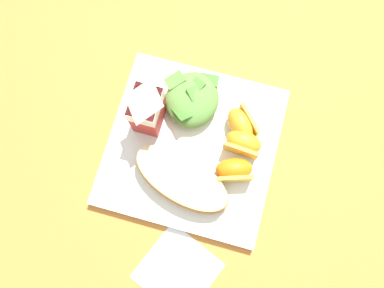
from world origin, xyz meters
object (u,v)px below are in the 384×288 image
object	(u,v)px
white_plate	(192,146)
orange_wedge_front	(234,170)
milk_carton	(146,108)
orange_wedge_rear	(242,124)
paper_napkin	(178,271)
cheesy_pizza_bread	(182,179)
green_salad_pile	(192,99)
orange_wedge_middle	(243,143)

from	to	relation	value
white_plate	orange_wedge_front	bearing A→B (deg)	-108.88
milk_carton	orange_wedge_rear	distance (m)	0.16
orange_wedge_rear	paper_napkin	size ratio (longest dim) A/B	0.62
white_plate	cheesy_pizza_bread	bearing A→B (deg)	-179.78
milk_carton	orange_wedge_front	bearing A→B (deg)	-108.20
cheesy_pizza_bread	green_salad_pile	world-z (taller)	green_salad_pile
white_plate	cheesy_pizza_bread	xyz separation A→B (m)	(-0.06, -0.00, 0.03)
cheesy_pizza_bread	orange_wedge_front	size ratio (longest dim) A/B	2.72
cheesy_pizza_bread	green_salad_pile	size ratio (longest dim) A/B	1.84
green_salad_pile	orange_wedge_rear	size ratio (longest dim) A/B	1.47
white_plate	milk_carton	size ratio (longest dim) A/B	2.55
orange_wedge_front	paper_napkin	world-z (taller)	orange_wedge_front
green_salad_pile	milk_carton	xyz separation A→B (m)	(-0.05, 0.06, 0.04)
milk_carton	cheesy_pizza_bread	bearing A→B (deg)	-137.19
orange_wedge_front	orange_wedge_middle	bearing A→B (deg)	-4.60
green_salad_pile	cheesy_pizza_bread	bearing A→B (deg)	-171.58
white_plate	paper_napkin	world-z (taller)	white_plate
milk_carton	orange_wedge_middle	distance (m)	0.17
cheesy_pizza_bread	milk_carton	size ratio (longest dim) A/B	1.69
orange_wedge_middle	orange_wedge_rear	bearing A→B (deg)	18.80
cheesy_pizza_bread	orange_wedge_rear	size ratio (longest dim) A/B	2.71
orange_wedge_middle	paper_napkin	size ratio (longest dim) A/B	0.57
cheesy_pizza_bread	orange_wedge_front	distance (m)	0.09
white_plate	orange_wedge_rear	size ratio (longest dim) A/B	4.08
white_plate	green_salad_pile	xyz separation A→B (m)	(0.07, 0.02, 0.03)
green_salad_pile	orange_wedge_middle	xyz separation A→B (m)	(-0.05, -0.10, -0.00)
white_plate	cheesy_pizza_bread	world-z (taller)	cheesy_pizza_bread
white_plate	green_salad_pile	bearing A→B (deg)	15.20
white_plate	milk_carton	bearing A→B (deg)	72.45
orange_wedge_rear	white_plate	bearing A→B (deg)	126.66
cheesy_pizza_bread	green_salad_pile	distance (m)	0.14
milk_carton	paper_napkin	xyz separation A→B (m)	(-0.23, -0.11, -0.07)
white_plate	milk_carton	distance (m)	0.11
white_plate	paper_napkin	size ratio (longest dim) A/B	2.55
white_plate	green_salad_pile	world-z (taller)	green_salad_pile
white_plate	milk_carton	xyz separation A→B (m)	(0.03, 0.08, 0.07)
orange_wedge_front	cheesy_pizza_bread	bearing A→B (deg)	114.74
white_plate	orange_wedge_middle	size ratio (longest dim) A/B	4.48
orange_wedge_rear	cheesy_pizza_bread	bearing A→B (deg)	148.43
orange_wedge_front	paper_napkin	distance (m)	0.19
milk_carton	orange_wedge_front	distance (m)	0.17
white_plate	orange_wedge_front	world-z (taller)	orange_wedge_front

